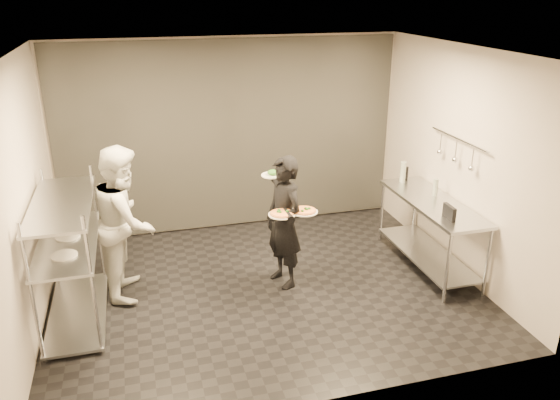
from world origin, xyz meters
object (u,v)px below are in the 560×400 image
object	(u,v)px
pizza_plate_near	(282,214)
salad_plate	(273,174)
chef	(125,221)
bottle_dark	(406,174)
pos_monitor	(449,212)
pass_rack	(69,254)
bottle_green	(403,172)
prep_counter	(431,222)
pizza_plate_far	(304,211)
bottle_clear	(435,187)
waiter	(284,222)

from	to	relation	value
pizza_plate_near	salad_plate	distance (m)	0.59
chef	bottle_dark	distance (m)	3.79
chef	pos_monitor	distance (m)	3.74
pass_rack	bottle_green	size ratio (longest dim) A/B	5.60
pass_rack	prep_counter	bearing A→B (deg)	0.03
chef	pizza_plate_far	distance (m)	2.07
pizza_plate_far	bottle_green	distance (m)	1.89
pos_monitor	bottle_clear	size ratio (longest dim) A/B	1.05
pass_rack	bottle_dark	size ratio (longest dim) A/B	8.32
prep_counter	pizza_plate_near	distance (m)	2.05
pos_monitor	prep_counter	bearing A→B (deg)	80.49
prep_counter	bottle_dark	size ratio (longest dim) A/B	9.36
pos_monitor	chef	bearing A→B (deg)	167.67
waiter	pos_monitor	size ratio (longest dim) A/B	7.06
bottle_clear	pizza_plate_near	bearing A→B (deg)	-172.01
waiter	bottle_clear	size ratio (longest dim) A/B	7.42
prep_counter	bottle_green	xyz separation A→B (m)	(-0.04, 0.75, 0.44)
chef	pizza_plate_near	bearing A→B (deg)	-100.75
chef	bottle_clear	xyz separation A→B (m)	(3.85, -0.24, 0.13)
bottle_clear	chef	bearing A→B (deg)	176.42
pass_rack	salad_plate	bearing A→B (deg)	9.10
pass_rack	salad_plate	world-z (taller)	pass_rack
waiter	bottle_dark	bearing A→B (deg)	91.92
chef	bottle_clear	bearing A→B (deg)	-86.96
chef	salad_plate	distance (m)	1.80
pizza_plate_far	prep_counter	bearing A→B (deg)	3.55
chef	pizza_plate_far	size ratio (longest dim) A/B	5.85
pizza_plate_far	pos_monitor	bearing A→B (deg)	-15.50
salad_plate	bottle_clear	bearing A→B (deg)	-5.35
pass_rack	bottle_clear	distance (m)	4.47
chef	bottle_green	world-z (taller)	chef
pos_monitor	pass_rack	bearing A→B (deg)	175.27
pizza_plate_far	pizza_plate_near	bearing A→B (deg)	-176.88
pizza_plate_far	pos_monitor	distance (m)	1.67
prep_counter	pizza_plate_far	bearing A→B (deg)	-176.45
bottle_green	bottle_dark	size ratio (longest dim) A/B	1.48
prep_counter	pizza_plate_far	size ratio (longest dim) A/B	5.85
prep_counter	pizza_plate_near	world-z (taller)	pizza_plate_near
pass_rack	bottle_green	world-z (taller)	pass_rack
pass_rack	pos_monitor	size ratio (longest dim) A/B	6.95
waiter	bottle_dark	xyz separation A→B (m)	(1.95, 0.71, 0.20)
bottle_dark	pizza_plate_far	bearing A→B (deg)	-152.79
prep_counter	pos_monitor	world-z (taller)	pos_monitor
bottle_clear	waiter	bearing A→B (deg)	-177.57
waiter	chef	size ratio (longest dim) A/B	0.90
pos_monitor	bottle_clear	distance (m)	0.77
pass_rack	bottle_clear	world-z (taller)	pass_rack
pizza_plate_far	salad_plate	world-z (taller)	salad_plate
pass_rack	pizza_plate_near	distance (m)	2.34
bottle_dark	pass_rack	bearing A→B (deg)	-169.58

